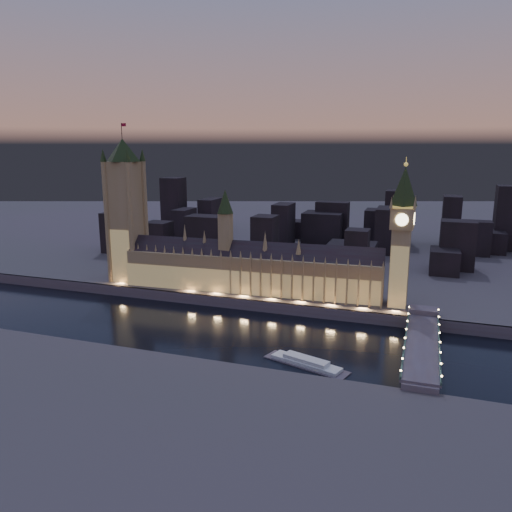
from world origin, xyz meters
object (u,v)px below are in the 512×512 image
(victoria_tower, at_px, (126,204))
(palace_of_westminster, at_px, (249,268))
(river_boat, at_px, (306,363))
(elizabeth_tower, at_px, (402,225))
(westminster_bridge, at_px, (422,346))

(victoria_tower, bearing_deg, palace_of_westminster, -0.10)
(palace_of_westminster, relative_size, river_boat, 3.97)
(palace_of_westminster, distance_m, elizabeth_tower, 117.77)
(westminster_bridge, bearing_deg, palace_of_westminster, 153.17)
(palace_of_westminster, distance_m, river_boat, 123.20)
(victoria_tower, xyz_separation_m, westminster_bridge, (235.83, -65.37, -65.65))
(palace_of_westminster, xyz_separation_m, victoria_tower, (-106.93, 0.18, 45.27))
(victoria_tower, distance_m, westminster_bridge, 253.37)
(victoria_tower, distance_m, elizabeth_tower, 218.09)
(elizabeth_tower, distance_m, westminster_bridge, 90.19)
(elizabeth_tower, bearing_deg, victoria_tower, 180.00)
(palace_of_westminster, height_order, elizabeth_tower, elizabeth_tower)
(palace_of_westminster, bearing_deg, elizabeth_tower, 0.09)
(westminster_bridge, bearing_deg, elizabeth_tower, 105.26)
(palace_of_westminster, bearing_deg, victoria_tower, 179.90)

